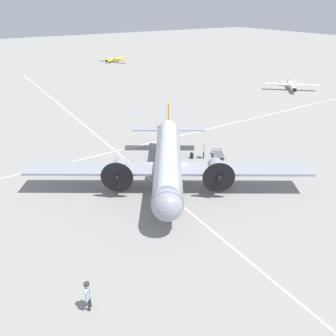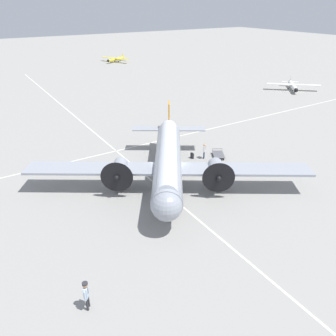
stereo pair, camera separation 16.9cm
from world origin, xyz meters
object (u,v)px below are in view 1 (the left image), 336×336
at_px(passenger_boarding, 204,149).
at_px(ramp_agent, 175,149).
at_px(airliner_main, 168,161).
at_px(suitcase_upright_spare, 192,156).
at_px(baggage_cart, 218,154).
at_px(light_aircraft_distant, 292,86).
at_px(suitcase_near_door, 192,156).
at_px(crew_foreground, 88,293).
at_px(light_aircraft_taxiing, 114,59).

distance_m(passenger_boarding, ramp_agent, 3.04).
height_order(airliner_main, suitcase_upright_spare, airliner_main).
bearing_deg(airliner_main, baggage_cart, 138.72).
height_order(airliner_main, light_aircraft_distant, airliner_main).
height_order(suitcase_near_door, light_aircraft_distant, light_aircraft_distant).
xyz_separation_m(crew_foreground, suitcase_near_door, (-12.52, 16.00, -0.90)).
bearing_deg(baggage_cart, passenger_boarding, -77.87).
relative_size(passenger_boarding, light_aircraft_taxiing, 0.20).
height_order(passenger_boarding, suitcase_near_door, passenger_boarding).
bearing_deg(crew_foreground, light_aircraft_distant, 150.83).
bearing_deg(ramp_agent, light_aircraft_distant, 176.62).
height_order(passenger_boarding, light_aircraft_distant, light_aircraft_distant).
relative_size(suitcase_near_door, suitcase_upright_spare, 0.90).
height_order(suitcase_upright_spare, light_aircraft_distant, light_aircraft_distant).
height_order(crew_foreground, baggage_cart, crew_foreground).
height_order(ramp_agent, suitcase_upright_spare, ramp_agent).
bearing_deg(suitcase_upright_spare, light_aircraft_taxiing, 163.30).
relative_size(airliner_main, crew_foreground, 11.76).
height_order(passenger_boarding, baggage_cart, passenger_boarding).
xyz_separation_m(suitcase_near_door, light_aircraft_distant, (-14.30, 33.60, 0.53)).
bearing_deg(airliner_main, passenger_boarding, 146.58).
height_order(crew_foreground, light_aircraft_taxiing, crew_foreground).
bearing_deg(passenger_boarding, baggage_cart, 118.56).
relative_size(passenger_boarding, suitcase_upright_spare, 2.62).
bearing_deg(suitcase_upright_spare, airliner_main, -56.59).
distance_m(baggage_cart, light_aircraft_distant, 34.66).
bearing_deg(baggage_cart, suitcase_upright_spare, -83.92).
bearing_deg(ramp_agent, airliner_main, 25.94).
relative_size(crew_foreground, light_aircraft_taxiing, 0.22).
height_order(airliner_main, suitcase_near_door, airliner_main).
bearing_deg(passenger_boarding, ramp_agent, -75.29).
distance_m(ramp_agent, light_aircraft_distant, 37.55).
xyz_separation_m(suitcase_near_door, suitcase_upright_spare, (-0.01, 0.00, 0.03)).
relative_size(ramp_agent, suitcase_near_door, 2.96).
relative_size(airliner_main, light_aircraft_taxiing, 2.57).
bearing_deg(crew_foreground, passenger_boarding, 157.23).
relative_size(crew_foreground, ramp_agent, 1.10).
distance_m(crew_foreground, passenger_boarding, 20.77).
bearing_deg(ramp_agent, baggage_cart, 128.01).
bearing_deg(passenger_boarding, suitcase_near_door, -75.14).
height_order(baggage_cart, light_aircraft_taxiing, light_aircraft_taxiing).
relative_size(suitcase_upright_spare, light_aircraft_taxiing, 0.07).
bearing_deg(light_aircraft_distant, crew_foreground, -19.96).
distance_m(baggage_cart, light_aircraft_taxiing, 64.69).
bearing_deg(baggage_cart, airliner_main, -43.15).
height_order(crew_foreground, suitcase_upright_spare, crew_foreground).
bearing_deg(suitcase_near_door, crew_foreground, -51.96).
height_order(airliner_main, passenger_boarding, airliner_main).
bearing_deg(baggage_cart, ramp_agent, -86.89).
relative_size(crew_foreground, baggage_cart, 0.84).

